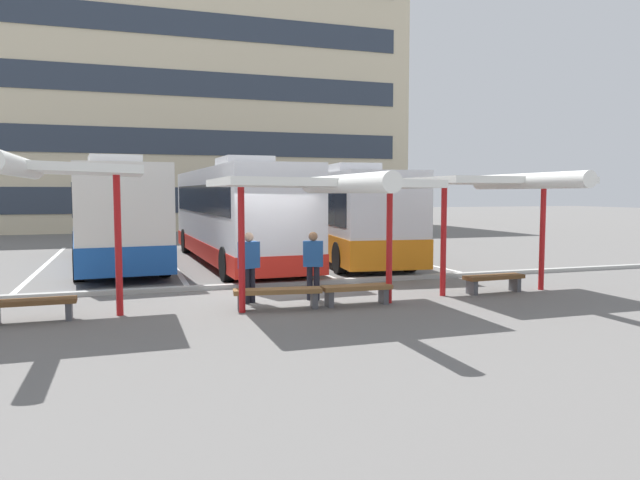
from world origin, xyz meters
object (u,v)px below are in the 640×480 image
Objects in this scene: bench_1 at (278,294)px; waiting_passenger_0 at (249,263)px; coach_bus_2 at (342,217)px; bench_2 at (357,290)px; waiting_shelter_0 at (26,171)px; waiting_passenger_1 at (313,261)px; bench_3 at (494,280)px; waiting_shelter_2 at (502,184)px; bench_0 at (33,305)px; waiting_shelter_1 at (323,186)px; coach_bus_0 at (113,216)px; coach_bus_1 at (235,214)px.

waiting_passenger_0 reaches higher than bench_1.
coach_bus_2 is 7.27× the size of bench_2.
bench_2 is at bearing -2.00° from waiting_shelter_0.
bench_1 is (-4.76, -8.80, -1.28)m from coach_bus_2.
coach_bus_2 reaches higher than waiting_passenger_1.
waiting_shelter_2 is at bearing -90.00° from bench_3.
bench_0 is 10.54m from bench_3.
bench_2 is 0.99× the size of waiting_passenger_0.
waiting_shelter_0 reaches higher than waiting_shelter_1.
waiting_shelter_0 is 1.06× the size of waiting_shelter_2.
bench_0 is at bearing 176.86° from bench_2.
coach_bus_0 is 0.92× the size of coach_bus_2.
coach_bus_0 is 5.53× the size of bench_1.
waiting_shelter_1 is at bearing -43.27° from waiting_passenger_0.
waiting_shelter_2 reaches higher than waiting_passenger_1.
coach_bus_2 is at bearing 71.59° from bench_2.
waiting_passenger_1 is at bearing 129.33° from bench_2.
coach_bus_1 is 7.91m from waiting_passenger_0.
bench_1 is at bearing 157.28° from waiting_shelter_1.
coach_bus_1 is 9.11m from waiting_shelter_1.
waiting_passenger_1 is (-3.70, -7.99, -0.70)m from coach_bus_2.
coach_bus_0 is 6.69× the size of bench_0.
coach_bus_2 is (4.13, 0.12, -0.13)m from coach_bus_1.
bench_2 is (6.65, -0.23, -2.59)m from waiting_shelter_0.
waiting_shelter_0 is 2.95× the size of bench_0.
bench_3 is (10.54, 0.21, -2.59)m from waiting_shelter_0.
bench_2 is 0.36× the size of waiting_shelter_2.
coach_bus_0 reaches higher than bench_1.
bench_0 is at bearing -123.05° from coach_bus_1.
waiting_shelter_0 is at bearing 174.94° from waiting_shelter_1.
waiting_shelter_2 is (3.90, 0.20, 2.41)m from bench_2.
waiting_shelter_2 is (10.54, -0.17, 2.41)m from bench_0.
bench_0 is at bearing 179.08° from waiting_shelter_2.
bench_2 is 1.00× the size of waiting_passenger_1.
coach_bus_2 reaches higher than bench_0.
coach_bus_0 reaches higher than bench_0.
coach_bus_2 is 6.02× the size of bench_1.
waiting_passenger_1 is (-0.74, 0.90, 0.59)m from bench_2.
coach_bus_0 reaches higher than waiting_shelter_1.
waiting_shelter_2 is at bearing -59.45° from coach_bus_1.
coach_bus_0 is 12.98m from bench_3.
waiting_shelter_1 is 4.82m from waiting_shelter_2.
waiting_shelter_0 is at bearing -98.27° from coach_bus_0.
coach_bus_0 reaches higher than waiting_passenger_1.
waiting_passenger_0 is (-6.14, 0.55, 0.60)m from bench_3.
coach_bus_1 is 7.35× the size of waiting_passenger_0.
coach_bus_0 is at bearing 114.23° from waiting_shelter_1.
bench_0 is (-0.00, 0.13, -2.59)m from waiting_shelter_0.
waiting_shelter_0 reaches higher than bench_0.
coach_bus_0 is 13.12m from waiting_shelter_2.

